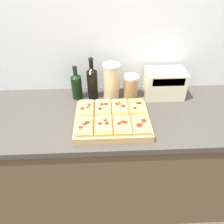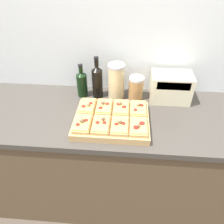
% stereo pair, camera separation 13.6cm
% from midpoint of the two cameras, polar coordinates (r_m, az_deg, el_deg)
% --- Properties ---
extents(wall_back, '(6.00, 0.06, 2.50)m').
position_cam_midpoint_polar(wall_back, '(1.61, -0.93, 16.68)').
color(wall_back, silver).
rests_on(wall_back, ground_plane).
extents(kitchen_counter, '(2.63, 0.67, 0.93)m').
position_cam_midpoint_polar(kitchen_counter, '(1.78, -0.29, -12.16)').
color(kitchen_counter, brown).
rests_on(kitchen_counter, ground_plane).
extents(cutting_board, '(0.46, 0.37, 0.04)m').
position_cam_midpoint_polar(cutting_board, '(1.37, -2.80, -2.28)').
color(cutting_board, tan).
rests_on(cutting_board, kitchen_counter).
extents(pizza_slice_back_left, '(0.10, 0.16, 0.05)m').
position_cam_midpoint_polar(pizza_slice_back_left, '(1.42, -9.55, 0.92)').
color(pizza_slice_back_left, tan).
rests_on(pizza_slice_back_left, cutting_board).
extents(pizza_slice_back_midleft, '(0.10, 0.16, 0.06)m').
position_cam_midpoint_polar(pizza_slice_back_midleft, '(1.41, -5.13, 1.10)').
color(pizza_slice_back_midleft, tan).
rests_on(pizza_slice_back_midleft, cutting_board).
extents(pizza_slice_back_midright, '(0.10, 0.16, 0.05)m').
position_cam_midpoint_polar(pizza_slice_back_midright, '(1.41, -0.64, 1.22)').
color(pizza_slice_back_midright, tan).
rests_on(pizza_slice_back_midright, cutting_board).
extents(pizza_slice_back_right, '(0.10, 0.16, 0.05)m').
position_cam_midpoint_polar(pizza_slice_back_right, '(1.42, 3.85, 1.32)').
color(pizza_slice_back_right, tan).
rests_on(pizza_slice_back_right, cutting_board).
extents(pizza_slice_front_left, '(0.10, 0.16, 0.06)m').
position_cam_midpoint_polar(pizza_slice_front_left, '(1.29, -10.23, -3.71)').
color(pizza_slice_front_left, tan).
rests_on(pizza_slice_front_left, cutting_board).
extents(pizza_slice_front_midleft, '(0.10, 0.16, 0.05)m').
position_cam_midpoint_polar(pizza_slice_front_midleft, '(1.28, -5.29, -3.58)').
color(pizza_slice_front_midleft, tan).
rests_on(pizza_slice_front_midleft, cutting_board).
extents(pizza_slice_front_midright, '(0.10, 0.16, 0.06)m').
position_cam_midpoint_polar(pizza_slice_front_midright, '(1.28, -0.34, -3.45)').
color(pizza_slice_front_midright, tan).
rests_on(pizza_slice_front_midright, cutting_board).
extents(pizza_slice_front_right, '(0.10, 0.16, 0.05)m').
position_cam_midpoint_polar(pizza_slice_front_right, '(1.28, 4.60, -3.33)').
color(pizza_slice_front_right, tan).
rests_on(pizza_slice_front_right, cutting_board).
extents(olive_oil_bottle, '(0.07, 0.07, 0.25)m').
position_cam_midpoint_polar(olive_oil_bottle, '(1.58, -11.69, 6.72)').
color(olive_oil_bottle, black).
rests_on(olive_oil_bottle, kitchen_counter).
extents(wine_bottle, '(0.08, 0.08, 0.31)m').
position_cam_midpoint_polar(wine_bottle, '(1.56, -7.70, 7.65)').
color(wine_bottle, black).
rests_on(wine_bottle, kitchen_counter).
extents(grain_jar_tall, '(0.12, 0.12, 0.26)m').
position_cam_midpoint_polar(grain_jar_tall, '(1.55, -2.69, 7.95)').
color(grain_jar_tall, beige).
rests_on(grain_jar_tall, kitchen_counter).
extents(grain_jar_short, '(0.11, 0.11, 0.17)m').
position_cam_midpoint_polar(grain_jar_short, '(1.58, 2.51, 6.64)').
color(grain_jar_short, '#AD7F4C').
rests_on(grain_jar_short, kitchen_counter).
extents(toaster_oven, '(0.30, 0.18, 0.20)m').
position_cam_midpoint_polar(toaster_oven, '(1.61, 11.23, 7.22)').
color(toaster_oven, beige).
rests_on(toaster_oven, kitchen_counter).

